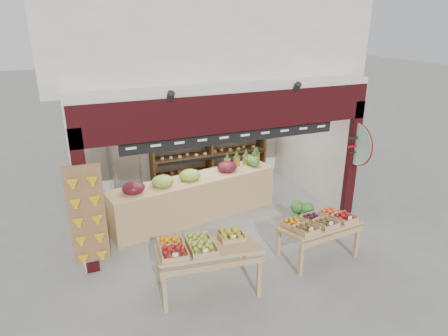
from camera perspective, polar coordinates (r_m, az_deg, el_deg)
ground at (r=9.10m, az=-1.19°, el=-7.06°), size 60.00×60.00×0.00m
shop_structure at (r=9.56m, az=-5.01°, el=18.79°), size 6.36×5.12×5.40m
banana_board at (r=7.09m, az=-18.91°, el=-6.76°), size 0.60×0.15×1.80m
gift_sign at (r=8.84m, az=18.44°, el=3.26°), size 0.04×0.93×0.92m
back_shelving at (r=10.50m, az=-2.14°, el=4.04°), size 3.13×0.51×1.92m
refrigerator at (r=10.04m, az=-14.06°, el=0.57°), size 0.72×0.72×1.77m
cardboard_stack at (r=8.89m, az=-15.02°, el=-6.65°), size 1.06×0.80×0.72m
mid_counter at (r=8.89m, az=-4.26°, el=-4.09°), size 3.88×1.39×1.18m
display_table_left at (r=6.54m, az=-3.42°, el=-11.16°), size 1.73×1.10×1.04m
display_table_right at (r=7.59m, az=13.45°, el=-7.67°), size 1.48×0.92×0.92m
watermelon_pile at (r=8.82m, az=11.52°, el=-6.94°), size 0.70×0.72×0.55m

